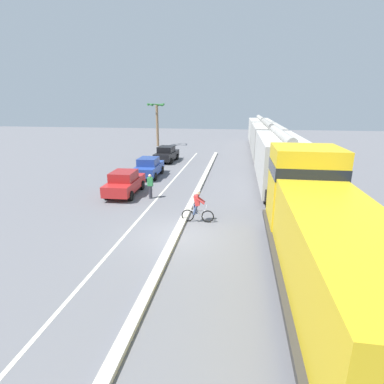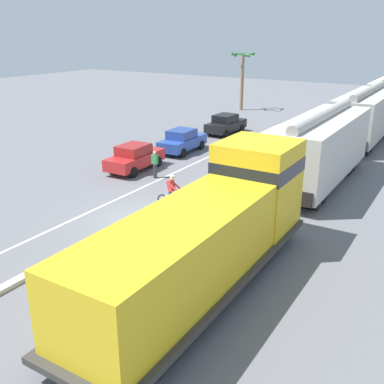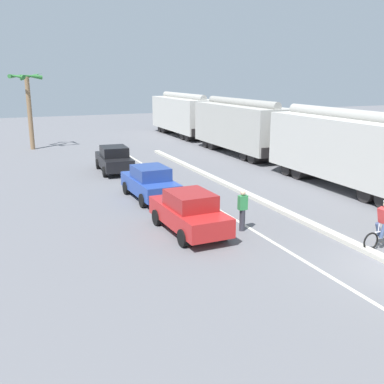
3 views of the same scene
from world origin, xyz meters
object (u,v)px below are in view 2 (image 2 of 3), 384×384
(locomotive, at_px, (213,233))
(parked_car_black, at_px, (226,124))
(palm_tree_near, at_px, (243,67))
(parked_car_blue, at_px, (182,141))
(hopper_car_middle, at_px, (365,116))
(parked_car_red, at_px, (135,157))
(hopper_car_lead, at_px, (320,148))
(cyclist, at_px, (172,193))
(pedestrian_by_cars, at_px, (155,164))

(locomotive, height_order, parked_car_black, locomotive)
(locomotive, xyz_separation_m, palm_tree_near, (-14.44, 32.37, 2.69))
(locomotive, distance_m, parked_car_blue, 17.49)
(hopper_car_middle, relative_size, parked_car_red, 2.49)
(parked_car_black, bearing_deg, locomotive, -63.63)
(hopper_car_lead, bearing_deg, cyclist, -123.26)
(cyclist, relative_size, pedestrian_by_cars, 1.06)
(hopper_car_middle, bearing_deg, parked_car_black, -165.07)
(palm_tree_near, bearing_deg, cyclist, -70.89)
(parked_car_red, distance_m, pedestrian_by_cars, 2.07)
(cyclist, bearing_deg, locomotive, -44.26)
(locomotive, xyz_separation_m, hopper_car_lead, (0.00, 12.16, 0.28))
(parked_car_blue, height_order, palm_tree_near, palm_tree_near)
(parked_car_blue, xyz_separation_m, pedestrian_by_cars, (1.85, -5.84, 0.03))
(hopper_car_middle, xyz_separation_m, palm_tree_near, (-14.44, 8.61, 2.41))
(parked_car_black, distance_m, cyclist, 17.16)
(parked_car_black, height_order, pedestrian_by_cars, same)
(parked_car_red, distance_m, palm_tree_near, 24.10)
(parked_car_red, bearing_deg, parked_car_blue, 88.63)
(locomotive, xyz_separation_m, hopper_car_middle, (0.00, 23.76, 0.28))
(parked_car_blue, bearing_deg, hopper_car_middle, 43.16)
(parked_car_red, xyz_separation_m, parked_car_blue, (0.12, 5.22, 0.00))
(locomotive, distance_m, pedestrian_by_cars, 11.85)
(parked_car_blue, bearing_deg, parked_car_red, -91.37)
(hopper_car_middle, height_order, palm_tree_near, palm_tree_near)
(cyclist, xyz_separation_m, pedestrian_by_cars, (-3.56, 3.53, 0.03))
(parked_car_red, height_order, palm_tree_near, palm_tree_near)
(locomotive, relative_size, cyclist, 6.77)
(parked_car_black, bearing_deg, palm_tree_near, 109.52)
(locomotive, bearing_deg, hopper_car_middle, 90.00)
(parked_car_black, xyz_separation_m, pedestrian_by_cars, (1.98, -12.71, 0.03))
(hopper_car_middle, xyz_separation_m, parked_car_red, (-10.40, -14.87, -1.26))
(hopper_car_lead, relative_size, cyclist, 6.18)
(parked_car_black, relative_size, palm_tree_near, 0.70)
(hopper_car_lead, bearing_deg, palm_tree_near, 125.54)
(parked_car_blue, bearing_deg, cyclist, -59.98)
(hopper_car_lead, relative_size, parked_car_blue, 2.49)
(pedestrian_by_cars, bearing_deg, parked_car_blue, 107.58)
(locomotive, distance_m, hopper_car_middle, 23.76)
(hopper_car_lead, bearing_deg, locomotive, -90.00)
(parked_car_red, relative_size, pedestrian_by_cars, 2.63)
(cyclist, bearing_deg, parked_car_black, 108.83)
(locomotive, relative_size, hopper_car_lead, 1.10)
(locomotive, relative_size, parked_car_red, 2.73)
(hopper_car_lead, bearing_deg, parked_car_blue, 169.21)
(locomotive, height_order, hopper_car_middle, locomotive)
(locomotive, height_order, pedestrian_by_cars, locomotive)
(locomotive, distance_m, parked_car_red, 13.72)
(hopper_car_middle, distance_m, parked_car_blue, 14.15)
(hopper_car_middle, distance_m, cyclist, 19.67)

